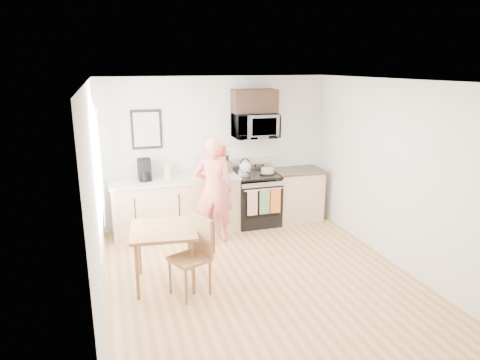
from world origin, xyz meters
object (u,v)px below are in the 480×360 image
object	(u,v)px
range	(256,200)
chair	(198,244)
microwave	(255,126)
dining_table	(164,235)
cake	(267,171)
person	(214,190)

from	to	relation	value
range	chair	bearing A→B (deg)	-126.07
microwave	dining_table	bearing A→B (deg)	-135.55
dining_table	range	bearing A→B (deg)	42.76
range	microwave	size ratio (longest dim) A/B	1.53
dining_table	cake	distance (m)	2.68
cake	dining_table	bearing A→B (deg)	-140.54
microwave	dining_table	world-z (taller)	microwave
microwave	person	xyz separation A→B (m)	(-0.91, -0.63, -0.90)
range	microwave	distance (m)	1.33
range	chair	world-z (taller)	range
chair	dining_table	bearing A→B (deg)	117.28
chair	person	bearing A→B (deg)	45.47
range	person	bearing A→B (deg)	-150.01
person	dining_table	distance (m)	1.54
person	chair	world-z (taller)	person
range	chair	size ratio (longest dim) A/B	1.17
chair	cake	world-z (taller)	cake
cake	range	bearing A→B (deg)	170.03
range	chair	xyz separation A→B (m)	(-1.48, -2.04, 0.20)
microwave	chair	xyz separation A→B (m)	(-1.48, -2.14, -1.12)
range	cake	world-z (taller)	range
dining_table	cake	size ratio (longest dim) A/B	2.93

